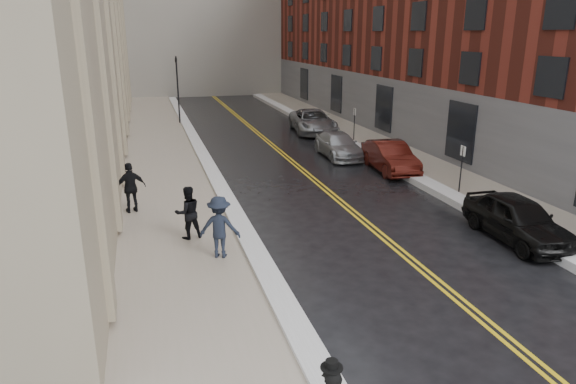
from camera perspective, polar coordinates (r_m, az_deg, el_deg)
ground at (r=13.90m, az=9.14°, el=-12.69°), size 160.00×160.00×0.00m
sidewalk_left at (r=27.71m, az=-13.62°, el=2.54°), size 4.00×64.00×0.15m
sidewalk_right at (r=31.17m, az=12.02°, el=4.27°), size 3.00×64.00×0.15m
lane_stripe_a at (r=28.76m, az=0.20°, el=3.42°), size 0.12×64.00×0.01m
lane_stripe_b at (r=28.83m, az=0.66°, el=3.45°), size 0.12×64.00×0.01m
snow_ridge_left at (r=27.86m, az=-8.90°, el=3.02°), size 0.70×60.80×0.26m
snow_ridge_right at (r=30.35m, az=8.92°, el=4.24°), size 0.85×60.80×0.30m
building_right at (r=40.86m, az=19.32°, el=19.33°), size 14.00×50.00×18.00m
traffic_signal at (r=41.11m, az=-12.17°, el=11.59°), size 0.18×0.15×5.20m
parking_sign_near at (r=23.66m, az=18.72°, el=2.82°), size 0.06×0.35×2.23m
parking_sign_far at (r=34.00m, az=7.38°, el=7.77°), size 0.06×0.35×2.23m
car_black at (r=19.33m, az=24.15°, el=-2.73°), size 2.04×4.65×1.56m
car_maroon at (r=27.09m, az=11.26°, el=3.88°), size 2.00×4.78×1.54m
car_silver_near at (r=29.91m, az=5.61°, el=5.22°), size 2.03×4.75×1.37m
car_silver_far at (r=37.16m, az=2.76°, el=7.85°), size 3.41×6.17×1.63m
pedestrian_a at (r=17.72m, az=-11.05°, el=-2.25°), size 1.02×0.86×1.84m
pedestrian_b at (r=16.07m, az=-7.61°, el=-3.87°), size 1.45×1.13×1.97m
pedestrian_c at (r=20.83m, az=-17.06°, el=0.47°), size 1.25×0.77×1.98m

